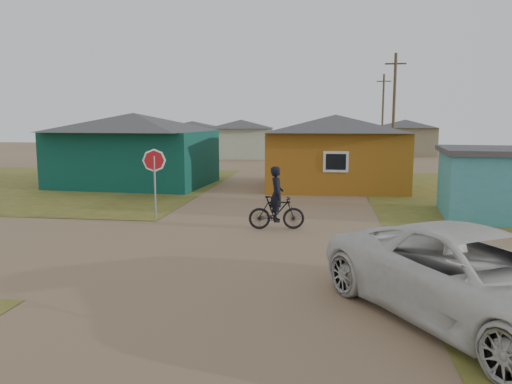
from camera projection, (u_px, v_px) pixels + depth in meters
The scene contains 12 objects.
ground at pixel (249, 255), 13.53m from camera, with size 120.00×120.00×0.00m, color #8A6D4F.
grass_nw at pixel (40, 184), 28.19m from camera, with size 20.00×18.00×0.00m, color olive.
house_teal at pixel (135, 148), 27.63m from camera, with size 8.93×7.08×4.00m.
house_yellow at pixel (335, 150), 26.61m from camera, with size 7.72×6.76×3.90m.
house_pale_west at pixel (241, 138), 47.40m from camera, with size 7.04×6.15×3.60m.
house_beige_east at pixel (405, 137), 51.08m from camera, with size 6.95×6.05×3.60m.
house_pale_north at pixel (193, 135), 60.27m from camera, with size 6.28×5.81×3.40m.
utility_pole_near at pixel (394, 112), 33.59m from camera, with size 1.40×0.20×8.00m.
utility_pole_far at pixel (383, 114), 49.13m from camera, with size 1.40×0.20×8.00m.
stop_sign at pixel (154, 168), 18.19m from camera, with size 0.85×0.16×2.60m.
cyclist at pixel (277, 206), 16.66m from camera, with size 1.93×0.82×2.12m.
vehicle at pixel (477, 279), 8.85m from camera, with size 2.84×6.16×1.71m, color silver.
Camera 1 is at (2.02, -12.98, 3.67)m, focal length 35.00 mm.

